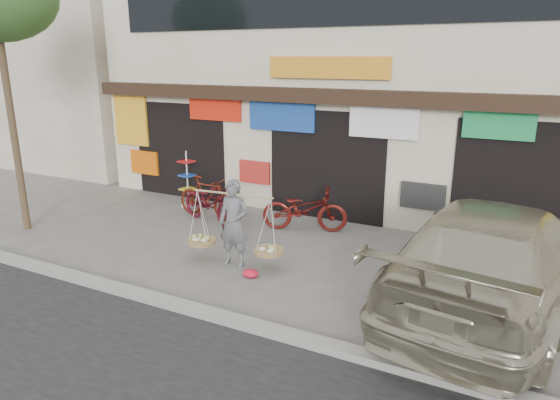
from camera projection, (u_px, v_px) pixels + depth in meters
The scene contains 12 objects.
ground at pixel (256, 268), 9.68m from camera, with size 70.00×70.00×0.00m, color slate.
kerb at pixel (194, 309), 7.95m from camera, with size 70.00×0.25×0.12m, color gray.
shophouse_block at pixel (367, 75), 14.21m from camera, with size 14.00×6.32×7.00m.
neighbor_west at pixel (58, 80), 20.77m from camera, with size 12.00×7.00×6.00m, color beige.
street_vendor at pixel (234, 226), 9.61m from camera, with size 2.01×0.71×1.71m.
bike_0 at pixel (210, 203), 12.12m from camera, with size 0.70×1.99×1.05m, color #540E19.
bike_1 at pixel (207, 197), 12.55m from camera, with size 0.50×1.77×1.06m, color #561B0E.
bike_2 at pixel (305, 209), 11.63m from camera, with size 0.68×1.96×1.03m, color #53120E.
bike_3 at pixel (304, 209), 11.65m from camera, with size 0.68×1.96×1.03m, color #53120E.
suv at pixel (494, 255), 8.03m from camera, with size 3.25×6.28×1.74m.
display_rack at pixel (188, 184), 13.53m from camera, with size 0.42×0.42×1.53m.
red_bag at pixel (250, 273), 9.26m from camera, with size 0.31×0.25×0.14m, color red.
Camera 1 is at (4.50, -7.74, 3.94)m, focal length 32.00 mm.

